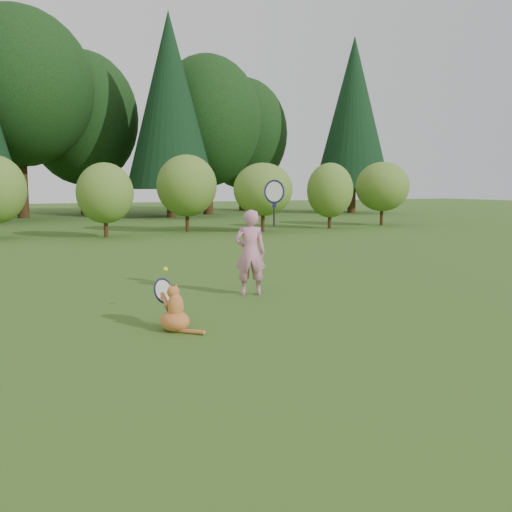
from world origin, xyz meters
name	(u,v)px	position (x,y,z in m)	size (l,w,h in m)	color
ground	(268,317)	(0.00, 0.00, 0.00)	(100.00, 100.00, 0.00)	#2A5217
shrub_row	(96,194)	(0.00, 13.00, 1.40)	(28.00, 3.00, 2.80)	#527925
woodland_backdrop	(56,63)	(0.00, 23.00, 7.50)	(48.00, 10.00, 15.00)	black
child	(251,250)	(0.44, 1.50, 0.70)	(0.80, 0.56, 1.98)	pink
cat	(174,307)	(-1.29, -0.13, 0.29)	(0.51, 0.82, 0.75)	#B36922
tennis_ball	(165,269)	(-1.10, 0.91, 0.58)	(0.07, 0.07, 0.07)	yellow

